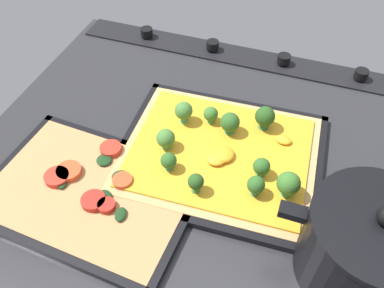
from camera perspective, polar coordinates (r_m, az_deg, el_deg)
The scene contains 7 objects.
ground_plane at distance 70.66cm, azimuth 1.38°, elevation -3.49°, with size 80.23×71.13×3.00cm, color #28282B.
stove_control_panel at distance 92.33cm, azimuth 7.76°, elevation 12.17°, with size 77.02×7.00×2.60cm.
baking_tray_front at distance 70.06cm, azimuth 3.86°, elevation -1.83°, with size 35.85×30.59×1.30cm.
broccoli_pizza at distance 68.90cm, azimuth 4.19°, elevation -1.10°, with size 33.35×28.09×5.86cm.
baking_tray_back at distance 67.14cm, azimuth -14.05°, elevation -6.75°, with size 34.70×25.54×1.30cm.
veggie_pizza_back at distance 66.74cm, azimuth -14.15°, elevation -6.22°, with size 32.15×23.00×1.90cm.
cooking_pot at distance 57.99cm, azimuth 23.40°, elevation -13.25°, with size 23.73×16.86×14.77cm.
Camera 1 is at (-12.90, 42.49, 53.46)cm, focal length 37.85 mm.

